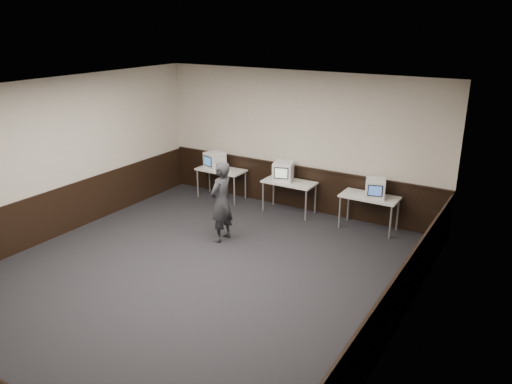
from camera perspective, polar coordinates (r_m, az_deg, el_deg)
floor at (r=8.90m, az=-7.21°, el=-9.58°), size 8.00×8.00×0.00m
ceiling at (r=7.89m, az=-8.19°, el=11.26°), size 8.00×8.00×0.00m
back_wall at (r=11.51m, az=4.85°, el=5.76°), size 7.00×0.00×7.00m
left_wall at (r=10.73m, az=-22.49°, el=3.34°), size 0.00×8.00×8.00m
right_wall at (r=6.77m, az=16.30°, el=-4.81°), size 0.00×8.00×8.00m
wainscot_back at (r=11.80m, az=4.66°, el=0.54°), size 6.98×0.04×1.00m
wainscot_left at (r=11.04m, az=-21.71°, el=-2.16°), size 0.04×7.98×1.00m
wainscot_right at (r=7.27m, az=15.32°, el=-12.73°), size 0.04×7.98×1.00m
wainscot_rail at (r=11.63m, az=4.68°, el=2.94°), size 6.98×0.06×0.04m
desk_left at (r=12.36m, az=-4.01°, el=2.30°), size 1.20×0.60×0.75m
desk_center at (r=11.42m, az=3.82°, el=0.87°), size 1.20×0.60×0.75m
desk_right at (r=10.73m, az=12.85°, el=-0.80°), size 1.20×0.60×0.75m
emac_left at (r=12.35m, az=-4.75°, el=3.61°), size 0.52×0.53×0.41m
emac_center at (r=11.41m, az=3.11°, el=2.38°), size 0.55×0.56×0.43m
emac_right at (r=10.58m, az=13.48°, el=0.40°), size 0.50×0.52×0.40m
person at (r=9.93m, az=-4.00°, el=-1.11°), size 0.42×0.62×1.65m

